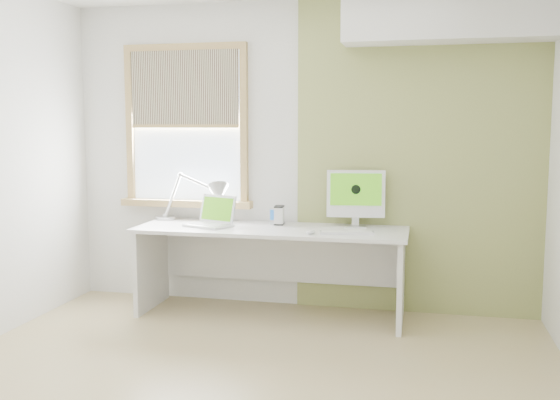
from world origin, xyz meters
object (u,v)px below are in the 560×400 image
(desk_lamp, at_px, (208,196))
(imac, at_px, (356,195))
(laptop, at_px, (212,218))
(external_drive, at_px, (279,215))
(desk, at_px, (272,250))

(desk_lamp, height_order, imac, imac)
(desk_lamp, relative_size, laptop, 1.71)
(external_drive, relative_size, imac, 0.33)
(desk_lamp, xyz_separation_m, laptop, (0.10, -0.20, -0.16))
(desk_lamp, relative_size, external_drive, 4.68)
(laptop, relative_size, imac, 0.90)
(laptop, height_order, imac, imac)
(laptop, distance_m, imac, 1.20)
(external_drive, bearing_deg, desk_lamp, 178.39)
(desk, relative_size, external_drive, 13.99)
(desk_lamp, xyz_separation_m, imac, (1.27, 0.02, 0.04))
(desk_lamp, height_order, external_drive, desk_lamp)
(laptop, bearing_deg, desk, 6.53)
(desk, xyz_separation_m, laptop, (-0.50, -0.06, 0.26))
(desk, xyz_separation_m, imac, (0.66, 0.16, 0.46))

